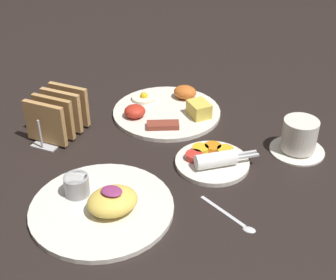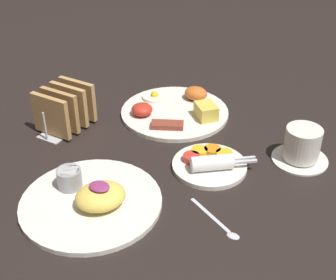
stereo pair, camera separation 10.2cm
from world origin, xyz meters
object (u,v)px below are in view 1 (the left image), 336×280
Objects in this scene: plate_foreground at (102,204)px; plate_condiments at (212,160)px; toast_rack at (58,115)px; plate_breakfast at (168,110)px; coffee_cup at (299,137)px.

plate_condiments is at bearing 57.14° from plate_foreground.
plate_foreground is 1.81× the size of toast_rack.
plate_condiments is 0.37m from toast_rack.
plate_breakfast is 0.27m from toast_rack.
toast_rack is (-0.23, 0.20, 0.03)m from plate_foreground.
plate_condiments is 0.26m from plate_foreground.
toast_rack is (-0.19, -0.19, 0.04)m from plate_breakfast.
plate_foreground reaches higher than plate_breakfast.
plate_condiments is 1.14× the size of toast_rack.
plate_breakfast is 2.24× the size of coffee_cup.
plate_condiments is 0.63× the size of plate_foreground.
plate_foreground is at bearing -40.82° from toast_rack.
toast_rack is at bearing 139.18° from plate_foreground.
plate_breakfast is 0.24m from plate_condiments.
plate_breakfast is at bearing 43.85° from toast_rack.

